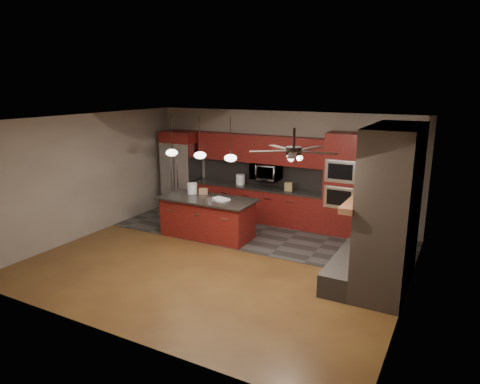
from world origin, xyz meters
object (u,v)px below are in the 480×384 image
Objects in this scene: paint_can at (209,199)px; cardboard_box at (203,191)px; counter_bucket at (240,179)px; oven_tower at (343,185)px; paint_tray at (220,199)px; refrigerator at (182,171)px; counter_box at (289,187)px; white_bucket at (192,188)px; microwave at (266,171)px; kitchen_island at (207,217)px.

paint_can is 0.84× the size of cardboard_box.
paint_can is 0.65× the size of counter_bucket.
oven_tower is 2.85m from paint_tray.
refrigerator is at bearing -179.06° from oven_tower.
paint_can is 2.17m from counter_box.
refrigerator is at bearing 138.21° from paint_can.
white_bucket is at bearing 149.30° from paint_can.
white_bucket is (-3.20, -1.45, -0.15)m from oven_tower.
cardboard_box is 0.78× the size of counter_bucket.
oven_tower is 11.55× the size of counter_box.
white_bucket is (-1.23, -1.50, -0.26)m from microwave.
counter_box is at bearing 13.82° from cardboard_box.
counter_box is (-1.31, -0.04, -0.19)m from oven_tower.
white_bucket reaches higher than paint_tray.
oven_tower is 1.08× the size of refrigerator.
counter_bucket is at bearing -175.98° from microwave.
microwave reaches higher than counter_bucket.
oven_tower is at bearing 0.94° from refrigerator.
paint_tray is 1.70m from counter_bucket.
microwave is 3.55× the size of counter_box.
white_bucket is at bearing 158.39° from kitchen_island.
counter_box is at bearing -178.14° from oven_tower.
microwave is 2.81× the size of counter_bucket.
refrigerator is (-2.51, -0.13, -0.20)m from microwave.
cardboard_box is at bearing -148.87° from counter_box.
microwave is (-1.98, 0.06, 0.11)m from oven_tower.
paint_tray is (0.89, -0.20, -0.10)m from white_bucket.
oven_tower is at bearing -0.28° from cardboard_box.
paint_can is at bearing -104.25° from paint_tray.
counter_box reaches higher than paint_tray.
oven_tower is 3.11m from paint_can.
refrigerator is 2.50m from kitchen_island.
counter_box is at bearing 49.68° from kitchen_island.
counter_bucket is at bearing 2.58° from refrigerator.
microwave is 2.53m from refrigerator.
microwave is 1.75m from cardboard_box.
refrigerator is at bearing -177.42° from counter_bucket.
paint_tray reaches higher than kitchen_island.
paint_can is (0.20, -0.23, 0.51)m from kitchen_island.
counter_bucket is at bearing 117.95° from paint_tray.
paint_can is (-2.45, -1.89, -0.21)m from oven_tower.
paint_tray is 0.70m from cardboard_box.
microwave is 1.91× the size of paint_tray.
white_bucket is at bearing 174.06° from cardboard_box.
paint_can is 0.28m from paint_tray.
kitchen_island is at bearing -137.49° from counter_box.
oven_tower is 3.25× the size of microwave.
counter_bucket is at bearing 179.84° from oven_tower.
kitchen_island is at bearing -71.01° from cardboard_box.
refrigerator is at bearing 159.39° from paint_tray.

